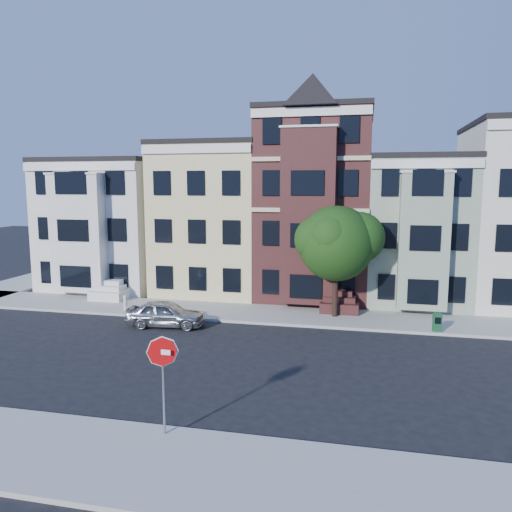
% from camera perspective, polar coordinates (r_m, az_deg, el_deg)
% --- Properties ---
extents(ground, '(120.00, 120.00, 0.00)m').
position_cam_1_polar(ground, '(21.18, 2.67, -12.59)').
color(ground, black).
extents(far_sidewalk, '(60.00, 4.00, 0.15)m').
position_cam_1_polar(far_sidewalk, '(28.70, 5.44, -6.87)').
color(far_sidewalk, '#9E9B93').
rests_on(far_sidewalk, ground).
extents(near_sidewalk, '(60.00, 4.00, 0.15)m').
position_cam_1_polar(near_sidewalk, '(14.11, -3.43, -23.61)').
color(near_sidewalk, '#9E9B93').
rests_on(near_sidewalk, ground).
extents(house_white, '(8.00, 9.00, 9.00)m').
position_cam_1_polar(house_white, '(38.77, -15.79, 3.42)').
color(house_white, silver).
rests_on(house_white, ground).
extents(house_yellow, '(7.00, 9.00, 10.00)m').
position_cam_1_polar(house_yellow, '(35.65, -4.39, 4.12)').
color(house_yellow, beige).
rests_on(house_yellow, ground).
extents(house_brown, '(7.00, 9.00, 12.00)m').
position_cam_1_polar(house_brown, '(34.22, 6.94, 5.59)').
color(house_brown, '#3B1A19').
rests_on(house_brown, ground).
extents(house_green, '(6.00, 9.00, 9.00)m').
position_cam_1_polar(house_green, '(34.29, 17.77, 2.76)').
color(house_green, gray).
rests_on(house_green, ground).
extents(street_tree, '(8.00, 8.00, 7.68)m').
position_cam_1_polar(street_tree, '(27.92, 9.15, 0.84)').
color(street_tree, '#214A13').
rests_on(street_tree, far_sidewalk).
extents(parked_car, '(4.27, 2.06, 1.41)m').
position_cam_1_polar(parked_car, '(27.08, -10.27, -6.50)').
color(parked_car, '#A5A8AB').
rests_on(parked_car, ground).
extents(newspaper_box, '(0.44, 0.40, 0.94)m').
position_cam_1_polar(newspaper_box, '(26.96, 20.00, -7.13)').
color(newspaper_box, '#1A572E').
rests_on(newspaper_box, far_sidewalk).
extents(fire_hydrant, '(0.32, 0.32, 0.70)m').
position_cam_1_polar(fire_hydrant, '(30.63, -14.69, -5.32)').
color(fire_hydrant, beige).
rests_on(fire_hydrant, far_sidewalk).
extents(stop_sign, '(0.93, 0.15, 3.39)m').
position_cam_1_polar(stop_sign, '(15.29, -10.55, -13.69)').
color(stop_sign, red).
rests_on(stop_sign, near_sidewalk).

